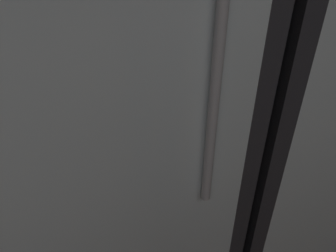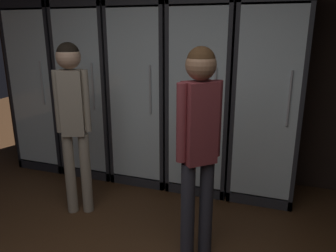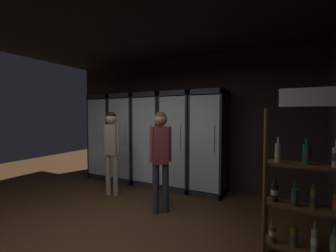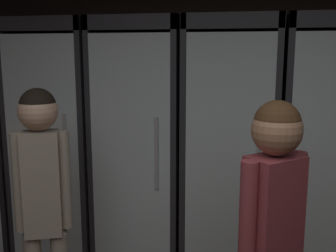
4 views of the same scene
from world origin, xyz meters
name	(u,v)px [view 3 (image 3 of 4)]	position (x,y,z in m)	size (l,w,h in m)	color
wall_back	(185,122)	(0.00, 3.03, 1.40)	(6.00, 0.06, 2.80)	black
ceiling_panel	(129,25)	(0.00, 1.00, 2.83)	(6.00, 8.00, 0.06)	black
cooler_far_left	(107,137)	(-2.00, 2.71, 1.00)	(0.64, 0.65, 2.04)	black
cooler_left	(128,138)	(-1.34, 2.71, 0.99)	(0.64, 0.65, 2.04)	#2B2B30
cooler_center	(152,139)	(-0.67, 2.71, 1.00)	(0.64, 0.65, 2.04)	#2B2B30
cooler_right	(179,141)	(0.00, 2.71, 1.00)	(0.64, 0.65, 2.04)	#2B2B30
cooler_far_right	(210,143)	(0.66, 2.71, 1.00)	(0.64, 0.65, 2.04)	#2B2B30
shopper_near	(112,143)	(-0.97, 1.70, 1.02)	(0.29, 0.21, 1.61)	gray
shopper_far	(161,150)	(0.26, 1.45, 1.00)	(0.28, 0.27, 1.61)	#2D2D38
wine_rack_wall	(303,195)	(2.19, 1.19, 0.69)	(0.81, 0.34, 1.85)	#4C2D19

